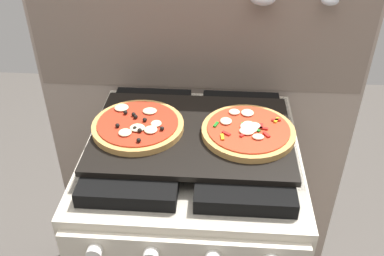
{
  "coord_description": "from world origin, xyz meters",
  "views": [
    {
      "loc": [
        0.07,
        -0.96,
        1.59
      ],
      "look_at": [
        0.0,
        0.0,
        0.93
      ],
      "focal_mm": 40.27,
      "sensor_mm": 36.0,
      "label": 1
    }
  ],
  "objects": [
    {
      "name": "pizza_left",
      "position": [
        -0.15,
        -0.0,
        0.93
      ],
      "size": [
        0.25,
        0.25,
        0.03
      ],
      "color": "tan",
      "rests_on": "baking_tray"
    },
    {
      "name": "kitchen_backsplash",
      "position": [
        0.0,
        0.33,
        0.79
      ],
      "size": [
        1.1,
        0.09,
        1.55
      ],
      "color": "gray",
      "rests_on": "ground_plane"
    },
    {
      "name": "pizza_right",
      "position": [
        0.15,
        -0.01,
        0.93
      ],
      "size": [
        0.25,
        0.25,
        0.03
      ],
      "color": "tan",
      "rests_on": "baking_tray"
    },
    {
      "name": "stove",
      "position": [
        -0.0,
        -0.0,
        0.45
      ],
      "size": [
        0.6,
        0.64,
        0.9
      ],
      "color": "beige",
      "rests_on": "ground_plane"
    },
    {
      "name": "baking_tray",
      "position": [
        0.0,
        0.0,
        0.91
      ],
      "size": [
        0.54,
        0.38,
        0.02
      ],
      "primitive_type": "cube",
      "color": "black",
      "rests_on": "stove"
    }
  ]
}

